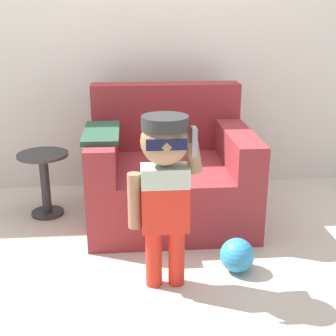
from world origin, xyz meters
name	(u,v)px	position (x,y,z in m)	size (l,w,h in m)	color
ground_plane	(154,213)	(0.00, 0.00, 0.00)	(10.00, 10.00, 0.00)	beige
wall_back	(147,12)	(0.00, 0.60, 1.30)	(10.00, 0.05, 2.60)	silver
armchair	(169,173)	(0.10, -0.03, 0.30)	(1.04, 0.91, 0.84)	maroon
person_child	(165,176)	(0.01, -0.87, 0.58)	(0.36, 0.27, 0.87)	red
side_table	(45,178)	(-0.72, 0.04, 0.26)	(0.33, 0.33, 0.43)	#333333
toy_ball	(237,255)	(0.40, -0.78, 0.09)	(0.18, 0.18, 0.18)	#3399D1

